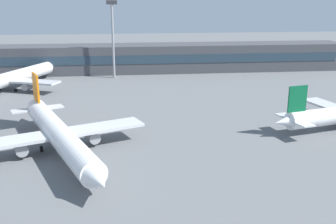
{
  "coord_description": "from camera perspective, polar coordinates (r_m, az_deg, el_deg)",
  "views": [
    {
      "loc": [
        -1.74,
        -34.73,
        24.75
      ],
      "look_at": [
        6.71,
        40.0,
        3.0
      ],
      "focal_mm": 43.35,
      "sensor_mm": 36.0,
      "label": 1
    }
  ],
  "objects": [
    {
      "name": "ground_plane",
      "position": [
        78.74,
        -4.86,
        -2.25
      ],
      "size": [
        400.0,
        400.0,
        0.0
      ],
      "primitive_type": "plane",
      "color": "slate"
    },
    {
      "name": "terminal_building",
      "position": [
        136.21,
        -5.7,
        7.5
      ],
      "size": [
        146.16,
        12.13,
        9.0
      ],
      "color": "#3F4247",
      "rests_on": "ground_plane"
    },
    {
      "name": "airplane_near",
      "position": [
        67.32,
        -15.06,
        -3.13
      ],
      "size": [
        28.88,
        40.22,
        10.44
      ],
      "color": "white",
      "rests_on": "ground_plane"
    },
    {
      "name": "airplane_far",
      "position": [
        117.6,
        -21.1,
        4.46
      ],
      "size": [
        28.39,
        39.44,
        10.32
      ],
      "color": "silver",
      "rests_on": "ground_plane"
    },
    {
      "name": "floodlight_tower_west",
      "position": [
        125.64,
        -7.78,
        10.9
      ],
      "size": [
        3.2,
        0.8,
        23.27
      ],
      "color": "gray",
      "rests_on": "ground_plane"
    }
  ]
}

